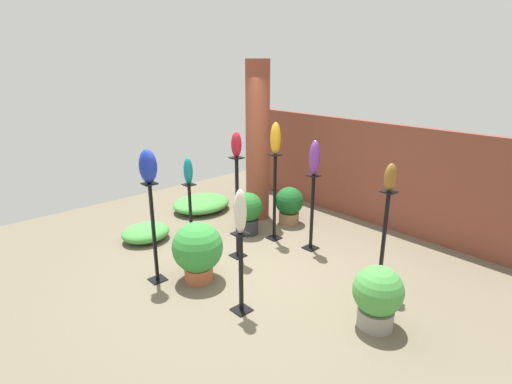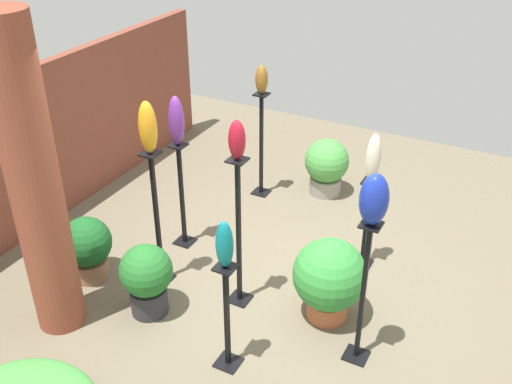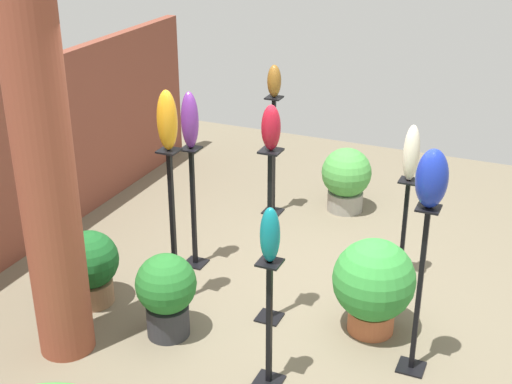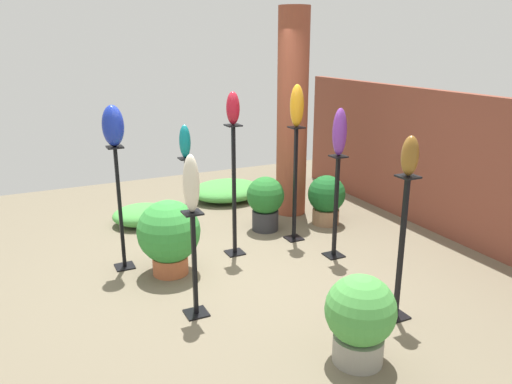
{
  "view_description": "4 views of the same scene",
  "coord_description": "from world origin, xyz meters",
  "px_view_note": "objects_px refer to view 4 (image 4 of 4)",
  "views": [
    {
      "loc": [
        3.78,
        -3.28,
        2.73
      ],
      "look_at": [
        -0.21,
        0.33,
        0.98
      ],
      "focal_mm": 28.0,
      "sensor_mm": 36.0,
      "label": 1
    },
    {
      "loc": [
        -4.18,
        -2.08,
        3.75
      ],
      "look_at": [
        0.09,
        0.15,
        0.95
      ],
      "focal_mm": 42.0,
      "sensor_mm": 36.0,
      "label": 2
    },
    {
      "loc": [
        -4.95,
        -1.79,
        3.39
      ],
      "look_at": [
        -0.02,
        0.36,
        0.97
      ],
      "focal_mm": 50.0,
      "sensor_mm": 36.0,
      "label": 3
    },
    {
      "loc": [
        4.55,
        -1.99,
        2.36
      ],
      "look_at": [
        0.07,
        0.17,
        0.84
      ],
      "focal_mm": 35.0,
      "sensor_mm": 36.0,
      "label": 4
    }
  ],
  "objects_px": {
    "potted_plant_mid_right": "(265,201)",
    "brick_pillar": "(292,115)",
    "potted_plant_walkway_edge": "(169,234)",
    "art_vase_ruby": "(233,108)",
    "art_vase_amber": "(297,106)",
    "art_vase_bronze": "(410,156)",
    "pedestal_amber": "(295,189)",
    "art_vase_violet": "(340,132)",
    "pedestal_bronze": "(401,255)",
    "art_vase_teal": "(185,141)",
    "pedestal_teal": "(187,201)",
    "pedestal_violet": "(336,211)",
    "pedestal_ivory": "(195,269)",
    "potted_plant_mid_left": "(360,317)",
    "art_vase_ivory": "(191,184)",
    "potted_plant_front_left": "(326,198)",
    "pedestal_cobalt": "(120,214)",
    "art_vase_cobalt": "(113,126)",
    "pedestal_ruby": "(234,196)"
  },
  "relations": [
    {
      "from": "art_vase_teal",
      "to": "art_vase_violet",
      "type": "height_order",
      "value": "art_vase_violet"
    },
    {
      "from": "pedestal_bronze",
      "to": "pedestal_amber",
      "type": "relative_size",
      "value": 0.93
    },
    {
      "from": "pedestal_violet",
      "to": "potted_plant_mid_left",
      "type": "bearing_deg",
      "value": -28.91
    },
    {
      "from": "potted_plant_mid_right",
      "to": "art_vase_teal",
      "type": "bearing_deg",
      "value": -103.27
    },
    {
      "from": "pedestal_amber",
      "to": "art_vase_teal",
      "type": "bearing_deg",
      "value": -120.4
    },
    {
      "from": "pedestal_ivory",
      "to": "art_vase_violet",
      "type": "relative_size",
      "value": 1.9
    },
    {
      "from": "pedestal_ruby",
      "to": "art_vase_bronze",
      "type": "bearing_deg",
      "value": 21.48
    },
    {
      "from": "pedestal_bronze",
      "to": "potted_plant_mid_left",
      "type": "distance_m",
      "value": 0.82
    },
    {
      "from": "art_vase_ivory",
      "to": "art_vase_teal",
      "type": "bearing_deg",
      "value": 163.66
    },
    {
      "from": "art_vase_violet",
      "to": "pedestal_violet",
      "type": "bearing_deg",
      "value": 0.0
    },
    {
      "from": "art_vase_violet",
      "to": "potted_plant_mid_left",
      "type": "height_order",
      "value": "art_vase_violet"
    },
    {
      "from": "pedestal_violet",
      "to": "art_vase_violet",
      "type": "distance_m",
      "value": 0.89
    },
    {
      "from": "pedestal_amber",
      "to": "art_vase_bronze",
      "type": "relative_size",
      "value": 4.21
    },
    {
      "from": "pedestal_teal",
      "to": "art_vase_ruby",
      "type": "height_order",
      "value": "art_vase_ruby"
    },
    {
      "from": "pedestal_bronze",
      "to": "art_vase_ruby",
      "type": "xyz_separation_m",
      "value": [
        -1.89,
        -0.74,
        1.07
      ]
    },
    {
      "from": "potted_plant_mid_right",
      "to": "brick_pillar",
      "type": "bearing_deg",
      "value": 126.13
    },
    {
      "from": "pedestal_amber",
      "to": "art_vase_amber",
      "type": "bearing_deg",
      "value": 180.0
    },
    {
      "from": "art_vase_ivory",
      "to": "potted_plant_mid_left",
      "type": "bearing_deg",
      "value": 36.8
    },
    {
      "from": "art_vase_cobalt",
      "to": "potted_plant_front_left",
      "type": "height_order",
      "value": "art_vase_cobalt"
    },
    {
      "from": "art_vase_bronze",
      "to": "art_vase_amber",
      "type": "relative_size",
      "value": 0.68
    },
    {
      "from": "potted_plant_front_left",
      "to": "art_vase_violet",
      "type": "bearing_deg",
      "value": -28.22
    },
    {
      "from": "art_vase_amber",
      "to": "potted_plant_mid_right",
      "type": "bearing_deg",
      "value": -158.41
    },
    {
      "from": "potted_plant_walkway_edge",
      "to": "art_vase_amber",
      "type": "bearing_deg",
      "value": 98.9
    },
    {
      "from": "potted_plant_mid_left",
      "to": "art_vase_bronze",
      "type": "bearing_deg",
      "value": 118.41
    },
    {
      "from": "pedestal_violet",
      "to": "pedestal_amber",
      "type": "height_order",
      "value": "pedestal_amber"
    },
    {
      "from": "pedestal_bronze",
      "to": "art_vase_violet",
      "type": "relative_size",
      "value": 2.54
    },
    {
      "from": "art_vase_bronze",
      "to": "art_vase_amber",
      "type": "bearing_deg",
      "value": 177.41
    },
    {
      "from": "brick_pillar",
      "to": "potted_plant_mid_left",
      "type": "distance_m",
      "value": 3.63
    },
    {
      "from": "pedestal_teal",
      "to": "art_vase_ivory",
      "type": "xyz_separation_m",
      "value": [
        1.83,
        -0.54,
        0.77
      ]
    },
    {
      "from": "pedestal_teal",
      "to": "potted_plant_walkway_edge",
      "type": "xyz_separation_m",
      "value": [
        0.93,
        -0.51,
        -0.02
      ]
    },
    {
      "from": "art_vase_cobalt",
      "to": "art_vase_ruby",
      "type": "height_order",
      "value": "art_vase_ruby"
    },
    {
      "from": "pedestal_cobalt",
      "to": "pedestal_bronze",
      "type": "bearing_deg",
      "value": 43.56
    },
    {
      "from": "pedestal_ivory",
      "to": "art_vase_violet",
      "type": "distance_m",
      "value": 2.15
    },
    {
      "from": "pedestal_bronze",
      "to": "art_vase_teal",
      "type": "xyz_separation_m",
      "value": [
        -2.64,
        -1.05,
        0.61
      ]
    },
    {
      "from": "pedestal_ruby",
      "to": "art_vase_violet",
      "type": "relative_size",
      "value": 2.93
    },
    {
      "from": "pedestal_amber",
      "to": "art_vase_violet",
      "type": "xyz_separation_m",
      "value": [
        0.64,
        0.16,
        0.78
      ]
    },
    {
      "from": "art_vase_ruby",
      "to": "potted_plant_walkway_edge",
      "type": "distance_m",
      "value": 1.49
    },
    {
      "from": "potted_plant_walkway_edge",
      "to": "art_vase_ruby",
      "type": "bearing_deg",
      "value": 102.1
    },
    {
      "from": "art_vase_ivory",
      "to": "potted_plant_mid_right",
      "type": "xyz_separation_m",
      "value": [
        -1.6,
        1.5,
        -0.83
      ]
    },
    {
      "from": "pedestal_violet",
      "to": "art_vase_amber",
      "type": "distance_m",
      "value": 1.29
    },
    {
      "from": "pedestal_bronze",
      "to": "pedestal_ivory",
      "type": "xyz_separation_m",
      "value": [
        -0.81,
        -1.59,
        -0.16
      ]
    },
    {
      "from": "art_vase_teal",
      "to": "potted_plant_walkway_edge",
      "type": "distance_m",
      "value": 1.31
    },
    {
      "from": "pedestal_teal",
      "to": "pedestal_amber",
      "type": "xyz_separation_m",
      "value": [
        0.67,
        1.14,
        0.19
      ]
    },
    {
      "from": "art_vase_violet",
      "to": "potted_plant_mid_left",
      "type": "relative_size",
      "value": 0.72
    },
    {
      "from": "pedestal_amber",
      "to": "art_vase_ruby",
      "type": "xyz_separation_m",
      "value": [
        0.08,
        -0.83,
        1.02
      ]
    },
    {
      "from": "pedestal_cobalt",
      "to": "art_vase_teal",
      "type": "relative_size",
      "value": 3.33
    },
    {
      "from": "pedestal_violet",
      "to": "art_vase_violet",
      "type": "xyz_separation_m",
      "value": [
        0.0,
        0.0,
        0.89
      ]
    },
    {
      "from": "pedestal_amber",
      "to": "potted_plant_mid_right",
      "type": "bearing_deg",
      "value": -158.41
    },
    {
      "from": "art_vase_ivory",
      "to": "potted_plant_mid_left",
      "type": "distance_m",
      "value": 1.71
    },
    {
      "from": "pedestal_ivory",
      "to": "potted_plant_front_left",
      "type": "bearing_deg",
      "value": 121.9
    }
  ]
}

